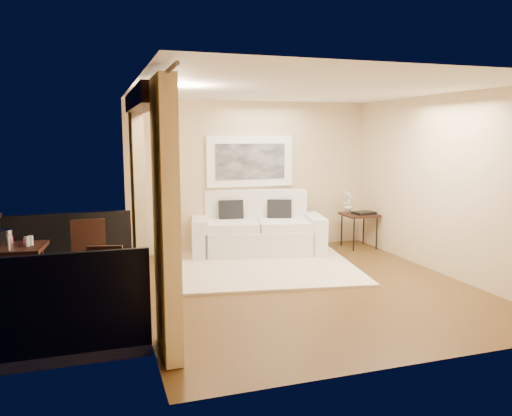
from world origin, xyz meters
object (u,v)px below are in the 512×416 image
sofa (257,232)px  bistro_table (17,253)px  orchid (348,201)px  balcony_chair_near (105,281)px  side_table (359,217)px  balcony_chair_far (89,249)px  ice_bucket (5,238)px

sofa → bistro_table: bearing=-142.9°
orchid → balcony_chair_near: (-4.44, -2.70, -0.36)m
side_table → bistro_table: (-5.61, -1.54, 0.09)m
sofa → side_table: sofa is taller
sofa → balcony_chair_far: 3.15m
balcony_chair_near → side_table: bearing=42.5°
bistro_table → balcony_chair_far: 0.91m
orchid → side_table: bearing=-41.3°
orchid → balcony_chair_near: bearing=-148.7°
sofa → balcony_chair_near: 3.82m
sofa → side_table: 1.96m
orchid → sofa: bearing=178.9°
bistro_table → ice_bucket: size_ratio=3.78×
bistro_table → orchid: bearing=17.2°
ice_bucket → orchid: bearing=16.2°
bistro_table → ice_bucket: bearing=151.2°
side_table → ice_bucket: size_ratio=3.22×
balcony_chair_near → ice_bucket: bearing=149.5°
sofa → bistro_table: 4.06m
bistro_table → balcony_chair_near: balcony_chair_near is taller
orchid → ice_bucket: 5.80m
orchid → bistro_table: orchid is taller
bistro_table → balcony_chair_near: (1.00, -1.02, -0.16)m
orchid → balcony_chair_far: size_ratio=0.45×
orchid → balcony_chair_far: (-4.61, -1.35, -0.29)m
side_table → balcony_chair_near: 5.27m
sofa → balcony_chair_far: (-2.83, -1.38, 0.19)m
balcony_chair_far → balcony_chair_near: balcony_chair_far is taller
orchid → ice_bucket: (-5.57, -1.62, -0.01)m
balcony_chair_near → bistro_table: bearing=148.0°
orchid → ice_bucket: orchid is taller
balcony_chair_far → side_table: bearing=-163.7°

